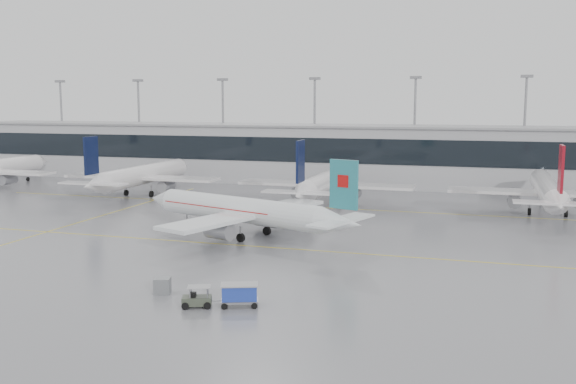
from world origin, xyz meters
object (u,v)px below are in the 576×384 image
(gse_unit, at_px, (162,286))
(air_canada_jet, at_px, (247,211))
(baggage_tug, at_px, (197,300))
(baggage_cart, at_px, (239,293))

(gse_unit, bearing_deg, air_canada_jet, 75.69)
(baggage_tug, height_order, gse_unit, baggage_tug)
(air_canada_jet, distance_m, baggage_tug, 28.40)
(air_canada_jet, height_order, gse_unit, air_canada_jet)
(air_canada_jet, distance_m, baggage_cart, 28.07)
(air_canada_jet, bearing_deg, gse_unit, 112.57)
(gse_unit, bearing_deg, baggage_cart, -27.11)
(baggage_tug, relative_size, gse_unit, 2.62)
(baggage_tug, bearing_deg, air_canada_jet, 81.75)
(baggage_tug, distance_m, gse_unit, 5.36)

